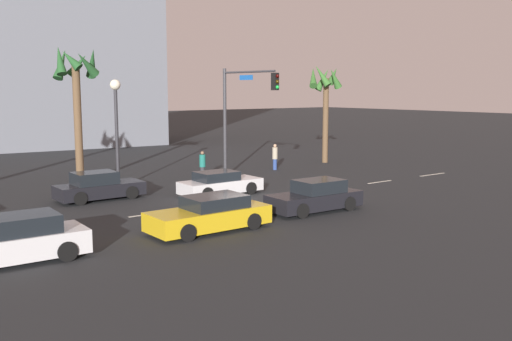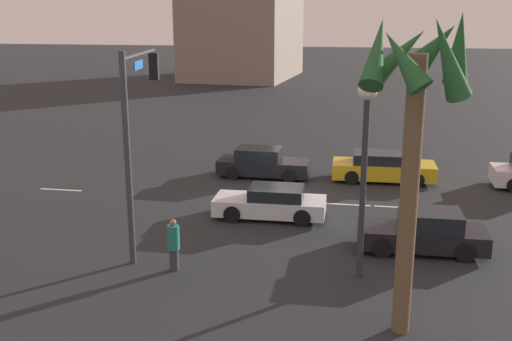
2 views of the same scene
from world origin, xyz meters
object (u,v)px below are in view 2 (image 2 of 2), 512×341
object	(u,v)px
car_3	(271,203)
traffic_signal	(137,116)
streetlamp	(365,142)
car_4	(263,164)
car_5	(382,167)
palm_tree_2	(416,99)
car_0	(423,232)
pedestrian_0	(174,244)

from	to	relation	value
car_3	traffic_signal	world-z (taller)	traffic_signal
traffic_signal	streetlamp	bearing A→B (deg)	169.69
car_4	streetlamp	bearing A→B (deg)	113.43
car_5	palm_tree_2	size ratio (longest dim) A/B	0.61
streetlamp	palm_tree_2	size ratio (longest dim) A/B	0.75
car_0	pedestrian_0	distance (m)	8.19
car_4	car_0	bearing A→B (deg)	129.02
car_4	palm_tree_2	distance (m)	15.72
car_4	streetlamp	size ratio (longest dim) A/B	0.75
traffic_signal	streetlamp	distance (m)	7.35
traffic_signal	palm_tree_2	size ratio (longest dim) A/B	0.84
car_3	pedestrian_0	size ratio (longest dim) A/B	2.60
car_5	streetlamp	bearing A→B (deg)	84.90
pedestrian_0	palm_tree_2	bearing A→B (deg)	158.78
car_0	car_4	world-z (taller)	car_4
car_4	traffic_signal	distance (m)	10.45
palm_tree_2	car_4	bearing A→B (deg)	-67.55
car_4	streetlamp	distance (m)	12.17
car_3	streetlamp	world-z (taller)	streetlamp
car_0	car_4	size ratio (longest dim) A/B	0.95
car_3	palm_tree_2	bearing A→B (deg)	119.11
car_4	car_5	bearing A→B (deg)	-177.49
car_5	traffic_signal	world-z (taller)	traffic_signal
car_3	car_5	world-z (taller)	car_5
car_3	car_5	bearing A→B (deg)	-125.70
car_4	streetlamp	xyz separation A→B (m)	(-4.63, 10.70, 3.49)
traffic_signal	pedestrian_0	xyz separation A→B (m)	(-1.63, 1.77, -3.58)
traffic_signal	pedestrian_0	world-z (taller)	traffic_signal
palm_tree_2	car_3	bearing A→B (deg)	-60.89
car_5	pedestrian_0	xyz separation A→B (m)	(6.57, 11.40, 0.23)
car_0	car_5	size ratio (longest dim) A/B	0.88
car_3	pedestrian_0	xyz separation A→B (m)	(2.22, 5.35, 0.28)
palm_tree_2	car_5	bearing A→B (deg)	-89.75
streetlamp	pedestrian_0	size ratio (longest dim) A/B	3.57
palm_tree_2	traffic_signal	bearing A→B (deg)	-27.76
car_0	car_5	bearing A→B (deg)	-82.76
car_3	car_4	world-z (taller)	car_4
palm_tree_2	car_0	bearing A→B (deg)	-100.55
traffic_signal	streetlamp	size ratio (longest dim) A/B	1.12
streetlamp	pedestrian_0	bearing A→B (deg)	4.68
traffic_signal	car_4	bearing A→B (deg)	-105.41
car_0	traffic_signal	world-z (taller)	traffic_signal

